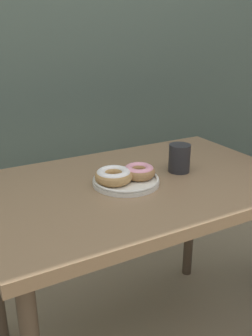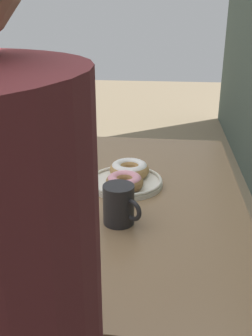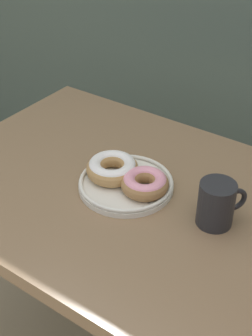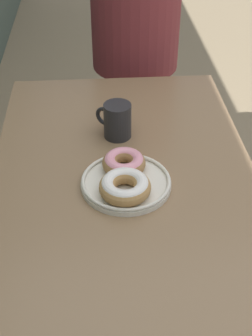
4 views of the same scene
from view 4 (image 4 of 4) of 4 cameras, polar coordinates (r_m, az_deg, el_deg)
ground_plane at (r=1.90m, az=9.71°, el=-18.86°), size 14.00×14.00×0.00m
dining_table at (r=1.33m, az=-0.22°, el=-3.70°), size 1.13×0.73×0.78m
donut_plate at (r=1.21m, az=-0.12°, el=-1.25°), size 0.26×0.24×0.06m
coffee_mug at (r=1.39m, az=-1.13°, el=5.86°), size 0.09×0.11×0.11m
person_figure at (r=1.98m, az=1.15°, el=14.96°), size 0.38×0.35×1.46m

